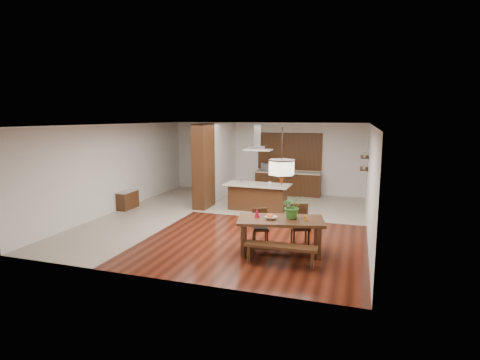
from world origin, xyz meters
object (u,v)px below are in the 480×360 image
(hallway_console, at_px, (128,200))
(dining_table, at_px, (281,228))
(pendant_lantern, at_px, (282,157))
(fruit_bowl, at_px, (271,218))
(kitchen_island, at_px, (258,197))
(dining_bench, at_px, (281,255))
(dining_chair_right, at_px, (300,225))
(foliage_plant, at_px, (293,206))
(range_hood, at_px, (258,137))
(dining_chair_left, at_px, (260,227))
(island_cup, at_px, (270,183))
(microwave, at_px, (269,167))

(hallway_console, height_order, dining_table, dining_table)
(pendant_lantern, distance_m, fruit_bowl, 1.42)
(fruit_bowl, xyz_separation_m, kitchen_island, (-1.35, 3.87, -0.38))
(pendant_lantern, bearing_deg, dining_bench, -77.83)
(dining_chair_right, height_order, foliage_plant, foliage_plant)
(hallway_console, bearing_deg, range_hood, 15.87)
(dining_bench, relative_size, foliage_plant, 2.74)
(dining_chair_right, xyz_separation_m, pendant_lantern, (-0.35, -0.69, 1.75))
(hallway_console, distance_m, range_hood, 4.95)
(dining_chair_left, xyz_separation_m, range_hood, (-0.95, 3.31, 2.03))
(dining_chair_left, distance_m, dining_chair_right, 0.98)
(foliage_plant, height_order, island_cup, foliage_plant)
(island_cup, bearing_deg, dining_table, -73.10)
(dining_bench, distance_m, range_hood, 5.29)
(dining_chair_left, xyz_separation_m, kitchen_island, (-0.95, 3.30, 0.03))
(microwave, bearing_deg, island_cup, -51.87)
(foliage_plant, bearing_deg, dining_table, -149.79)
(dining_chair_left, xyz_separation_m, microwave, (-1.21, 6.07, 0.68))
(hallway_console, bearing_deg, pendant_lantern, -23.74)
(island_cup, relative_size, microwave, 0.22)
(dining_table, xyz_separation_m, island_cup, (-1.13, 3.73, 0.35))
(pendant_lantern, relative_size, island_cup, 10.23)
(dining_table, bearing_deg, dining_chair_right, 62.88)
(dining_chair_right, relative_size, microwave, 1.71)
(range_hood, bearing_deg, fruit_bowl, -70.85)
(hallway_console, bearing_deg, dining_table, -23.74)
(range_hood, bearing_deg, foliage_plant, -63.72)
(kitchen_island, bearing_deg, range_hood, 91.65)
(pendant_lantern, xyz_separation_m, island_cup, (-1.13, 3.73, -1.29))
(kitchen_island, distance_m, island_cup, 0.65)
(microwave, bearing_deg, foliage_plant, -47.59)
(pendant_lantern, distance_m, microwave, 6.89)
(dining_chair_left, bearing_deg, hallway_console, 135.58)
(dining_table, relative_size, range_hood, 2.35)
(dining_chair_right, distance_m, microwave, 6.28)
(dining_chair_left, distance_m, island_cup, 3.33)
(dining_bench, distance_m, dining_chair_left, 1.41)
(dining_chair_right, height_order, fruit_bowl, dining_chair_right)
(dining_chair_left, xyz_separation_m, foliage_plant, (0.85, -0.34, 0.66))
(pendant_lantern, bearing_deg, kitchen_island, 112.35)
(foliage_plant, bearing_deg, dining_chair_left, 158.25)
(pendant_lantern, distance_m, kitchen_island, 4.46)
(dining_chair_left, relative_size, microwave, 1.48)
(pendant_lantern, bearing_deg, foliage_plant, 30.21)
(dining_table, distance_m, range_hood, 4.50)
(pendant_lantern, distance_m, foliage_plant, 1.18)
(hallway_console, distance_m, dining_table, 6.39)
(dining_bench, height_order, pendant_lantern, pendant_lantern)
(hallway_console, relative_size, dining_chair_right, 0.88)
(fruit_bowl, bearing_deg, foliage_plant, 26.94)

